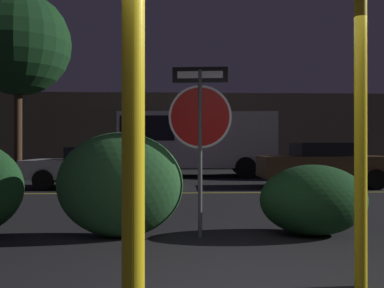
% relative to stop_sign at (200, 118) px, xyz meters
% --- Properties ---
extents(road_center_stripe, '(41.74, 0.12, 0.01)m').
position_rel_stop_sign_xyz_m(road_center_stripe, '(0.36, 5.61, -1.69)').
color(road_center_stripe, gold).
rests_on(road_center_stripe, ground_plane).
extents(stop_sign, '(0.89, 0.11, 2.42)m').
position_rel_stop_sign_xyz_m(stop_sign, '(0.00, 0.00, 0.00)').
color(stop_sign, '#4C4C51').
rests_on(stop_sign, ground_plane).
extents(yellow_pole_left, '(0.17, 0.17, 3.39)m').
position_rel_stop_sign_xyz_m(yellow_pole_left, '(-0.67, -2.92, 0.00)').
color(yellow_pole_left, yellow).
rests_on(yellow_pole_left, ground_plane).
extents(yellow_pole_right, '(0.11, 0.11, 2.97)m').
position_rel_stop_sign_xyz_m(yellow_pole_right, '(1.35, -2.18, -0.21)').
color(yellow_pole_right, yellow).
rests_on(yellow_pole_right, ground_plane).
extents(hedge_bush_2, '(1.80, 0.89, 1.50)m').
position_rel_stop_sign_xyz_m(hedge_bush_2, '(-1.14, 0.08, -0.94)').
color(hedge_bush_2, '#285B2D').
rests_on(hedge_bush_2, ground_plane).
extents(hedge_bush_3, '(1.57, 1.13, 1.03)m').
position_rel_stop_sign_xyz_m(hedge_bush_3, '(1.67, 0.11, -1.18)').
color(hedge_bush_3, '#19421E').
rests_on(hedge_bush_3, ground_plane).
extents(passing_car_2, '(4.10, 2.17, 1.25)m').
position_rel_stop_sign_xyz_m(passing_car_2, '(-2.83, 7.27, -1.04)').
color(passing_car_2, silver).
rests_on(passing_car_2, ground_plane).
extents(passing_car_3, '(4.11, 1.98, 1.38)m').
position_rel_stop_sign_xyz_m(passing_car_3, '(4.31, 7.07, -0.99)').
color(passing_car_3, brown).
rests_on(passing_car_3, ground_plane).
extents(delivery_truck, '(6.52, 2.83, 2.66)m').
position_rel_stop_sign_xyz_m(delivery_truck, '(0.42, 11.87, -0.14)').
color(delivery_truck, silver).
rests_on(delivery_truck, ground_plane).
extents(tree_1, '(4.35, 4.35, 7.76)m').
position_rel_stop_sign_xyz_m(tree_1, '(-6.88, 12.17, 3.87)').
color(tree_1, '#422D1E').
rests_on(tree_1, ground_plane).
extents(building_backdrop, '(29.21, 4.21, 4.17)m').
position_rel_stop_sign_xyz_m(building_backdrop, '(0.46, 19.37, 0.39)').
color(building_backdrop, '#6B5B4C').
rests_on(building_backdrop, ground_plane).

